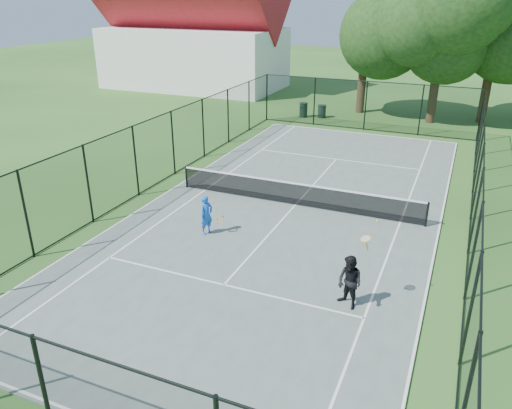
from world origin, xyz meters
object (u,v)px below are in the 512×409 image
at_px(tennis_net, 296,193).
at_px(trash_bin_right, 322,111).
at_px(player_blue, 207,215).
at_px(player_black, 350,282).
at_px(trash_bin_left, 303,110).

bearing_deg(tennis_net, trash_bin_right, 102.37).
distance_m(player_blue, player_black, 6.13).
relative_size(trash_bin_left, player_blue, 0.68).
xyz_separation_m(trash_bin_left, player_blue, (2.45, -18.34, 0.28)).
relative_size(trash_bin_right, player_black, 0.35).
bearing_deg(tennis_net, trash_bin_left, 107.01).
bearing_deg(trash_bin_right, player_blue, -86.17).
height_order(trash_bin_left, player_black, player_black).
xyz_separation_m(trash_bin_left, player_black, (8.08, -20.76, 0.33)).
bearing_deg(trash_bin_left, player_blue, -82.38).
bearing_deg(player_blue, player_black, -23.24).
bearing_deg(trash_bin_right, trash_bin_left, -164.74).
height_order(trash_bin_left, player_blue, player_blue).
height_order(tennis_net, trash_bin_left, tennis_net).
xyz_separation_m(player_blue, player_black, (5.63, -2.42, 0.05)).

